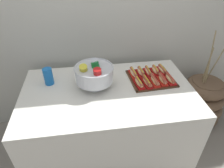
{
  "coord_description": "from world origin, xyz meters",
  "views": [
    {
      "loc": [
        -0.16,
        -1.36,
        1.82
      ],
      "look_at": [
        0.04,
        0.05,
        0.79
      ],
      "focal_mm": 31.47,
      "sensor_mm": 36.0,
      "label": 1
    }
  ],
  "objects": [
    {
      "name": "hot_dog_5",
      "position": [
        0.27,
        0.19,
        0.81
      ],
      "size": [
        0.07,
        0.18,
        0.06
      ],
      "color": "red",
      "rests_on": "serving_tray"
    },
    {
      "name": "hot_dog_9",
      "position": [
        0.57,
        0.2,
        0.8
      ],
      "size": [
        0.08,
        0.18,
        0.06
      ],
      "color": "#B21414",
      "rests_on": "serving_tray"
    },
    {
      "name": "floor_vase",
      "position": [
        1.15,
        0.26,
        0.28
      ],
      "size": [
        0.51,
        0.51,
        1.14
      ],
      "color": "brown",
      "rests_on": "ground_plane"
    },
    {
      "name": "hot_dog_6",
      "position": [
        0.35,
        0.19,
        0.81
      ],
      "size": [
        0.08,
        0.16,
        0.06
      ],
      "color": "#B21414",
      "rests_on": "serving_tray"
    },
    {
      "name": "cup_stack",
      "position": [
        -0.52,
        0.18,
        0.85
      ],
      "size": [
        0.08,
        0.08,
        0.16
      ],
      "color": "blue",
      "rests_on": "buffet_table"
    },
    {
      "name": "hot_dog_3",
      "position": [
        0.51,
        0.03,
        0.81
      ],
      "size": [
        0.06,
        0.16,
        0.07
      ],
      "color": "red",
      "rests_on": "serving_tray"
    },
    {
      "name": "hot_dog_8",
      "position": [
        0.49,
        0.2,
        0.81
      ],
      "size": [
        0.07,
        0.15,
        0.06
      ],
      "color": "#B21414",
      "rests_on": "serving_tray"
    },
    {
      "name": "punch_bowl",
      "position": [
        -0.11,
        0.07,
        0.91
      ],
      "size": [
        0.34,
        0.34,
        0.25
      ],
      "color": "silver",
      "rests_on": "buffet_table"
    },
    {
      "name": "ground_plane",
      "position": [
        0.0,
        0.0,
        0.0
      ],
      "size": [
        10.0,
        10.0,
        0.0
      ],
      "primitive_type": "plane",
      "color": "gray"
    },
    {
      "name": "hot_dog_2",
      "position": [
        0.43,
        0.03,
        0.81
      ],
      "size": [
        0.07,
        0.17,
        0.06
      ],
      "color": "red",
      "rests_on": "serving_tray"
    },
    {
      "name": "hot_dog_7",
      "position": [
        0.42,
        0.19,
        0.8
      ],
      "size": [
        0.06,
        0.17,
        0.06
      ],
      "color": "#B21414",
      "rests_on": "serving_tray"
    },
    {
      "name": "hot_dog_4",
      "position": [
        0.58,
        0.04,
        0.81
      ],
      "size": [
        0.08,
        0.17,
        0.06
      ],
      "color": "#B21414",
      "rests_on": "serving_tray"
    },
    {
      "name": "back_wall",
      "position": [
        0.0,
        0.59,
        1.3
      ],
      "size": [
        6.0,
        0.1,
        2.6
      ],
      "primitive_type": "cube",
      "color": "beige",
      "rests_on": "ground_plane"
    },
    {
      "name": "hot_dog_0",
      "position": [
        0.28,
        0.02,
        0.81
      ],
      "size": [
        0.08,
        0.18,
        0.06
      ],
      "color": "#B21414",
      "rests_on": "serving_tray"
    },
    {
      "name": "buffet_table",
      "position": [
        0.0,
        0.0,
        0.41
      ],
      "size": [
        1.52,
        0.9,
        0.77
      ],
      "color": "white",
      "rests_on": "ground_plane"
    },
    {
      "name": "hot_dog_1",
      "position": [
        0.36,
        0.03,
        0.81
      ],
      "size": [
        0.07,
        0.18,
        0.06
      ],
      "color": "#B21414",
      "rests_on": "serving_tray"
    },
    {
      "name": "serving_tray",
      "position": [
        0.43,
        0.11,
        0.78
      ],
      "size": [
        0.43,
        0.38,
        0.01
      ],
      "color": "#472B19",
      "rests_on": "buffet_table"
    }
  ]
}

